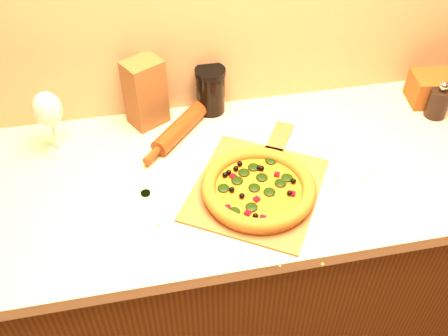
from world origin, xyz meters
TOP-DOWN VIEW (x-y plane):
  - cabinet at (0.00, 1.43)m, footprint 2.80×0.65m
  - countertop at (0.00, 1.43)m, footprint 2.84×0.68m
  - pizza_peel at (0.01, 1.35)m, footprint 0.47×0.51m
  - pizza at (0.00, 1.31)m, footprint 0.30×0.30m
  - bottle_cap at (-0.30, 1.38)m, footprint 0.03×0.03m
  - pepper_grinder at (0.64, 1.55)m, footprint 0.07×0.07m
  - rolling_pin at (-0.16, 1.62)m, footprint 0.27×0.31m
  - wine_glass at (-0.53, 1.61)m, footprint 0.08×0.08m
  - paper_bag at (-0.26, 1.70)m, footprint 0.14×0.13m
  - dark_jar at (-0.06, 1.72)m, footprint 0.10×0.10m

SIDE VIEW (x-z plane):
  - cabinet at x=0.00m, z-range 0.00..0.86m
  - countertop at x=0.00m, z-range 0.86..0.90m
  - bottle_cap at x=-0.30m, z-range 0.90..0.91m
  - pizza_peel at x=0.01m, z-range 0.90..0.91m
  - rolling_pin at x=-0.16m, z-range 0.90..0.95m
  - pizza at x=0.00m, z-range 0.91..0.95m
  - pepper_grinder at x=0.64m, z-range 0.89..1.02m
  - dark_jar at x=-0.06m, z-range 0.90..1.05m
  - paper_bag at x=-0.26m, z-range 0.90..1.12m
  - wine_glass at x=-0.53m, z-range 0.94..1.14m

